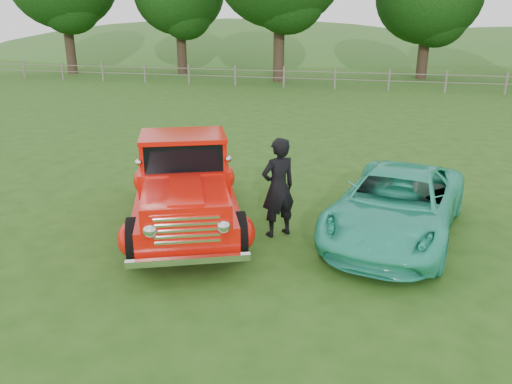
# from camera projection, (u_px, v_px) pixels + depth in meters

# --- Properties ---
(ground) EXTENTS (140.00, 140.00, 0.00)m
(ground) POSITION_uv_depth(u_px,v_px,m) (184.00, 246.00, 8.65)
(ground) COLOR #254B14
(ground) RESTS_ON ground
(distant_hills) EXTENTS (116.00, 60.00, 18.00)m
(distant_hills) POSITION_uv_depth(u_px,v_px,m) (335.00, 88.00, 65.41)
(distant_hills) COLOR #2D5720
(distant_hills) RESTS_ON ground
(fence_line) EXTENTS (48.00, 0.12, 1.20)m
(fence_line) POSITION_uv_depth(u_px,v_px,m) (335.00, 78.00, 28.53)
(fence_line) COLOR #6B655B
(fence_line) RESTS_ON ground
(red_pickup) EXTENTS (3.63, 5.27, 1.78)m
(red_pickup) POSITION_uv_depth(u_px,v_px,m) (185.00, 184.00, 9.36)
(red_pickup) COLOR black
(red_pickup) RESTS_ON ground
(teal_sedan) EXTENTS (2.76, 4.60, 1.20)m
(teal_sedan) POSITION_uv_depth(u_px,v_px,m) (397.00, 204.00, 8.91)
(teal_sedan) COLOR #2EB996
(teal_sedan) RESTS_ON ground
(man) EXTENTS (0.78, 0.77, 1.81)m
(man) POSITION_uv_depth(u_px,v_px,m) (278.00, 188.00, 8.83)
(man) COLOR black
(man) RESTS_ON ground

